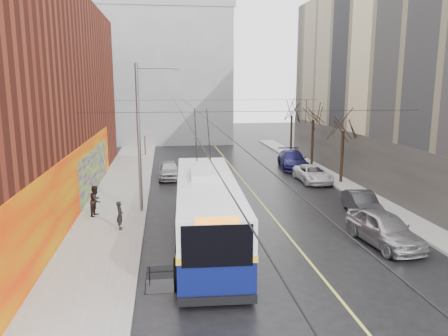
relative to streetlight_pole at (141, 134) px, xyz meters
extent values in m
plane|color=black|center=(6.14, -10.00, -4.85)|extent=(140.00, 140.00, 0.00)
cube|color=gray|center=(-1.86, 2.00, -4.77)|extent=(4.00, 60.00, 0.15)
cube|color=gray|center=(15.14, 2.00, -4.77)|extent=(2.00, 60.00, 0.15)
cube|color=#BFB74C|center=(7.64, 4.00, -4.84)|extent=(0.12, 50.00, 0.01)
cube|color=#D99B04|center=(-3.82, 0.00, -2.85)|extent=(0.08, 28.00, 4.00)
cube|color=#610495|center=(-3.78, 6.00, -3.25)|extent=(0.06, 12.00, 3.20)
cube|color=#4C4742|center=(16.11, 4.00, -2.85)|extent=(0.06, 36.00, 4.00)
cube|color=gray|center=(0.14, 35.00, 4.15)|extent=(20.00, 12.00, 18.00)
cube|color=gray|center=(0.14, 29.10, 12.65)|extent=(20.50, 0.40, 1.00)
cylinder|color=slate|center=(-0.16, 0.00, -0.35)|extent=(0.20, 0.20, 9.00)
cube|color=#540C10|center=(0.19, 0.00, -0.65)|extent=(0.04, 0.60, 1.10)
cylinder|color=slate|center=(1.04, 0.00, 3.85)|extent=(2.40, 0.10, 0.10)
cube|color=slate|center=(2.14, 0.00, 3.75)|extent=(0.50, 0.22, 0.12)
cylinder|color=black|center=(2.34, 5.00, 1.35)|extent=(0.02, 60.00, 0.02)
cylinder|color=black|center=(3.34, 5.00, 1.35)|extent=(0.02, 60.00, 0.02)
cylinder|color=black|center=(6.14, -4.00, 1.55)|extent=(18.00, 0.02, 0.02)
cylinder|color=black|center=(6.14, 12.00, 1.55)|extent=(18.00, 0.02, 0.02)
cylinder|color=black|center=(15.14, 6.00, -2.75)|extent=(0.24, 0.24, 4.20)
cylinder|color=black|center=(15.14, 13.00, -2.61)|extent=(0.24, 0.24, 4.48)
cylinder|color=black|center=(15.14, 20.00, -2.66)|extent=(0.24, 0.24, 4.37)
cube|color=black|center=(1.73, -9.48, -4.84)|extent=(2.56, 2.59, 0.01)
ellipsoid|color=slate|center=(4.87, 0.42, 1.79)|extent=(0.44, 0.20, 0.12)
ellipsoid|color=slate|center=(3.71, 0.43, 3.91)|extent=(0.44, 0.20, 0.12)
ellipsoid|color=slate|center=(2.84, 1.33, 0.73)|extent=(0.44, 0.20, 0.12)
cube|color=#0A114C|center=(3.33, -5.79, -3.82)|extent=(3.35, 13.02, 1.61)
cube|color=silver|center=(3.33, -5.79, -2.32)|extent=(3.35, 13.02, 1.40)
cube|color=yellow|center=(3.33, -5.79, -3.02)|extent=(3.39, 13.07, 0.24)
cube|color=black|center=(3.06, -12.25, -2.48)|extent=(2.48, 0.15, 1.51)
cube|color=black|center=(3.61, 0.68, -2.48)|extent=(2.48, 0.15, 1.29)
cube|color=black|center=(1.91, -5.73, -2.42)|extent=(0.55, 11.83, 1.08)
cube|color=black|center=(4.75, -5.85, -2.42)|extent=(0.55, 11.83, 1.08)
cube|color=silver|center=(3.38, -4.71, -1.46)|extent=(1.64, 3.29, 0.32)
cube|color=black|center=(3.05, -12.29, -4.47)|extent=(2.80, 0.25, 0.32)
cylinder|color=black|center=(1.75, -10.03, -4.31)|extent=(0.37, 1.09, 1.08)
cylinder|color=black|center=(4.55, -10.15, -4.31)|extent=(0.37, 1.09, 1.08)
cylinder|color=black|center=(2.12, -1.43, -4.31)|extent=(0.37, 1.09, 1.08)
cylinder|color=black|center=(4.91, -1.54, -4.31)|extent=(0.37, 1.09, 1.08)
cylinder|color=black|center=(3.16, -0.93, 0.10)|extent=(0.22, 3.74, 2.65)
cylinder|color=black|center=(3.91, -0.96, 0.10)|extent=(0.22, 3.74, 2.65)
imported|color=#9B9A9E|center=(11.94, -7.05, -4.01)|extent=(2.45, 5.07, 1.67)
imported|color=#28282A|center=(13.14, -2.04, -4.17)|extent=(1.88, 4.25, 1.36)
imported|color=silver|center=(13.14, 6.88, -4.18)|extent=(2.22, 4.79, 1.33)
imported|color=#17164F|center=(13.14, 12.62, -4.02)|extent=(2.97, 5.92, 1.65)
imported|color=#A5A5A9|center=(1.65, 9.73, -4.11)|extent=(1.77, 4.34, 1.47)
imported|color=black|center=(-1.11, -3.39, -3.93)|extent=(0.44, 0.61, 1.54)
imported|color=black|center=(-2.75, -0.69, -3.79)|extent=(0.88, 1.02, 1.81)
camera|label=1|loc=(1.38, -26.25, 2.98)|focal=35.00mm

